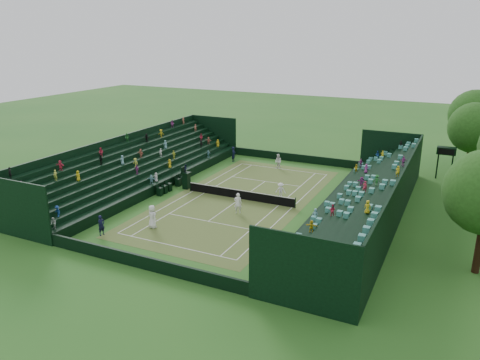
{
  "coord_description": "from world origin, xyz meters",
  "views": [
    {
      "loc": [
        19.08,
        -39.38,
        15.84
      ],
      "look_at": [
        0.0,
        0.0,
        2.0
      ],
      "focal_mm": 35.0,
      "sensor_mm": 36.0,
      "label": 1
    }
  ],
  "objects_px": {
    "player_far_east": "(281,191)",
    "tennis_net": "(240,194)",
    "player_near_east": "(238,203)",
    "player_near_west": "(152,217)",
    "umpire_chair": "(186,178)",
    "player_far_west": "(278,161)"
  },
  "relations": [
    {
      "from": "player_far_east",
      "to": "tennis_net",
      "type": "bearing_deg",
      "value": -161.65
    },
    {
      "from": "tennis_net",
      "to": "player_near_east",
      "type": "relative_size",
      "value": 5.92
    },
    {
      "from": "player_near_east",
      "to": "player_far_east",
      "type": "bearing_deg",
      "value": -136.15
    },
    {
      "from": "player_near_west",
      "to": "player_far_east",
      "type": "height_order",
      "value": "player_near_west"
    },
    {
      "from": "tennis_net",
      "to": "player_far_east",
      "type": "height_order",
      "value": "player_far_east"
    },
    {
      "from": "player_near_west",
      "to": "player_near_east",
      "type": "distance_m",
      "value": 7.95
    },
    {
      "from": "umpire_chair",
      "to": "player_near_east",
      "type": "relative_size",
      "value": 1.35
    },
    {
      "from": "umpire_chair",
      "to": "player_near_east",
      "type": "bearing_deg",
      "value": -26.53
    },
    {
      "from": "player_near_east",
      "to": "player_far_west",
      "type": "xyz_separation_m",
      "value": [
        -2.07,
        15.35,
        -0.08
      ]
    },
    {
      "from": "umpire_chair",
      "to": "player_far_east",
      "type": "height_order",
      "value": "umpire_chair"
    },
    {
      "from": "player_near_west",
      "to": "player_far_west",
      "type": "xyz_separation_m",
      "value": [
        2.98,
        21.5,
        -0.1
      ]
    },
    {
      "from": "tennis_net",
      "to": "umpire_chair",
      "type": "distance_m",
      "value": 6.63
    },
    {
      "from": "player_near_east",
      "to": "player_far_west",
      "type": "bearing_deg",
      "value": -108.13
    },
    {
      "from": "umpire_chair",
      "to": "player_far_east",
      "type": "distance_m",
      "value": 10.22
    },
    {
      "from": "tennis_net",
      "to": "player_near_east",
      "type": "distance_m",
      "value": 3.83
    },
    {
      "from": "player_far_west",
      "to": "player_near_west",
      "type": "bearing_deg",
      "value": -74.7
    },
    {
      "from": "player_near_east",
      "to": "player_far_west",
      "type": "relative_size",
      "value": 1.08
    },
    {
      "from": "player_near_east",
      "to": "player_far_west",
      "type": "distance_m",
      "value": 15.49
    },
    {
      "from": "tennis_net",
      "to": "player_near_west",
      "type": "bearing_deg",
      "value": -110.24
    },
    {
      "from": "player_near_west",
      "to": "player_near_east",
      "type": "height_order",
      "value": "player_near_west"
    },
    {
      "from": "tennis_net",
      "to": "player_far_west",
      "type": "relative_size",
      "value": 6.42
    },
    {
      "from": "tennis_net",
      "to": "umpire_chair",
      "type": "height_order",
      "value": "umpire_chair"
    }
  ]
}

